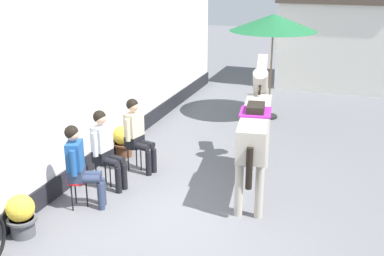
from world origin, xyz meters
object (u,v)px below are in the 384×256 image
Objects in this scene: seated_visitor_near at (80,163)px; seated_visitor_middle at (105,145)px; flower_planter_near at (21,215)px; seated_visitor_far at (137,131)px; flower_planter_far at (123,140)px; saddled_horse_center at (256,124)px; cafe_parasol at (273,23)px.

seated_visitor_near and seated_visitor_middle have the same top height.
seated_visitor_middle is 2.17× the size of flower_planter_near.
flower_planter_far is (-0.58, 0.54, -0.44)m from seated_visitor_far.
seated_visitor_near is at bearing -91.23° from seated_visitor_middle.
seated_visitor_far is at bearing -43.03° from flower_planter_far.
flower_planter_near is at bearing -136.01° from saddled_horse_center.
saddled_horse_center reaches higher than seated_visitor_near.
seated_visitor_far reaches higher than flower_planter_far.
cafe_parasol is at bearing 56.46° from flower_planter_far.
flower_planter_far is at bearing 105.32° from seated_visitor_middle.
seated_visitor_far is 0.91m from flower_planter_far.
seated_visitor_middle is 0.47× the size of saddled_horse_center.
seated_visitor_far is 4.68m from cafe_parasol.
seated_visitor_far is at bearing 82.36° from seated_visitor_near.
seated_visitor_far is (0.20, 0.84, 0.00)m from seated_visitor_middle.
seated_visitor_far is 2.17× the size of flower_planter_near.
saddled_horse_center is 4.21m from cafe_parasol.
seated_visitor_near is at bearing 70.74° from flower_planter_near.
flower_planter_near is (-2.79, -2.69, -0.82)m from saddled_horse_center.
flower_planter_near is (-0.58, -2.66, -0.44)m from seated_visitor_far.
cafe_parasol is at bearing 70.89° from flower_planter_near.
saddled_horse_center reaches higher than flower_planter_near.
flower_planter_far is at bearing 99.44° from seated_visitor_near.
cafe_parasol reaches higher than flower_planter_near.
cafe_parasol reaches higher than seated_visitor_near.
seated_visitor_middle is 1.00× the size of seated_visitor_far.
flower_planter_far is (-0.00, 3.20, 0.00)m from flower_planter_near.
flower_planter_near is at bearing -89.99° from flower_planter_far.
seated_visitor_near is 2.17× the size of flower_planter_near.
flower_planter_near is at bearing -109.26° from seated_visitor_near.
seated_visitor_near is 0.54× the size of cafe_parasol.
cafe_parasol is at bearing 70.92° from seated_visitor_near.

